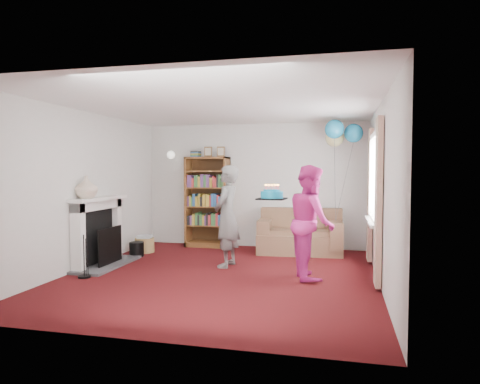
% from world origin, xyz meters
% --- Properties ---
extents(ground, '(5.00, 5.00, 0.00)m').
position_xyz_m(ground, '(0.00, 0.00, 0.00)').
color(ground, black).
rests_on(ground, ground).
extents(wall_back, '(4.50, 0.02, 2.50)m').
position_xyz_m(wall_back, '(0.00, 2.51, 1.25)').
color(wall_back, silver).
rests_on(wall_back, ground).
extents(wall_left, '(0.02, 5.00, 2.50)m').
position_xyz_m(wall_left, '(-2.26, 0.00, 1.25)').
color(wall_left, silver).
rests_on(wall_left, ground).
extents(wall_right, '(0.02, 5.00, 2.50)m').
position_xyz_m(wall_right, '(2.26, 0.00, 1.25)').
color(wall_right, silver).
rests_on(wall_right, ground).
extents(ceiling, '(4.50, 5.00, 0.01)m').
position_xyz_m(ceiling, '(0.00, 0.00, 2.50)').
color(ceiling, white).
rests_on(ceiling, wall_back).
extents(fireplace, '(0.55, 1.80, 1.12)m').
position_xyz_m(fireplace, '(-2.09, 0.19, 0.51)').
color(fireplace, '#3F3F42').
rests_on(fireplace, ground).
extents(window_bay, '(0.14, 2.02, 2.20)m').
position_xyz_m(window_bay, '(2.21, 0.60, 1.20)').
color(window_bay, white).
rests_on(window_bay, ground).
extents(wall_sconce, '(0.16, 0.23, 0.16)m').
position_xyz_m(wall_sconce, '(-1.75, 2.36, 1.88)').
color(wall_sconce, gold).
rests_on(wall_sconce, ground).
extents(bookcase, '(0.87, 0.42, 2.04)m').
position_xyz_m(bookcase, '(-0.93, 2.30, 0.90)').
color(bookcase, '#472B14').
rests_on(bookcase, ground).
extents(sofa, '(1.56, 0.83, 0.83)m').
position_xyz_m(sofa, '(0.98, 2.06, 0.31)').
color(sofa, brown).
rests_on(sofa, ground).
extents(wicker_basket, '(0.36, 0.36, 0.33)m').
position_xyz_m(wicker_basket, '(-1.90, 1.39, 0.15)').
color(wicker_basket, '#A27F4B').
rests_on(wicker_basket, ground).
extents(person_striped, '(0.44, 0.63, 1.64)m').
position_xyz_m(person_striped, '(-0.07, 0.60, 0.82)').
color(person_striped, black).
rests_on(person_striped, ground).
extents(person_magenta, '(0.81, 0.93, 1.64)m').
position_xyz_m(person_magenta, '(1.31, 0.18, 0.82)').
color(person_magenta, '#C92882').
rests_on(person_magenta, ground).
extents(birthday_cake, '(0.40, 0.40, 0.22)m').
position_xyz_m(birthday_cake, '(0.73, 0.22, 1.20)').
color(birthday_cake, black).
rests_on(birthday_cake, ground).
extents(balloons, '(0.67, 0.72, 1.81)m').
position_xyz_m(balloons, '(1.71, 1.87, 2.22)').
color(balloons, '#3F3F3F').
rests_on(balloons, ground).
extents(mantel_vase, '(0.41, 0.41, 0.35)m').
position_xyz_m(mantel_vase, '(-2.12, -0.15, 1.30)').
color(mantel_vase, beige).
rests_on(mantel_vase, fireplace).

